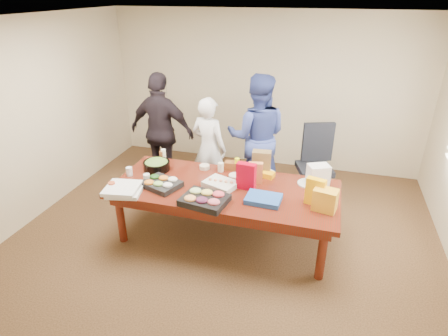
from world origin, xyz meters
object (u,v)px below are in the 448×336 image
(conference_table, at_px, (225,213))
(salad_bowl, at_px, (157,166))
(person_right, at_px, (257,137))
(person_center, at_px, (209,148))
(sheet_cake, at_px, (221,184))
(office_chair, at_px, (315,166))

(conference_table, height_order, salad_bowl, salad_bowl)
(conference_table, bearing_deg, person_right, 84.10)
(person_center, bearing_deg, sheet_cake, 130.67)
(person_center, height_order, person_right, person_right)
(office_chair, relative_size, sheet_cake, 2.86)
(person_right, relative_size, sheet_cake, 4.86)
(person_right, height_order, salad_bowl, person_right)
(office_chair, distance_m, person_right, 0.98)
(person_right, height_order, sheet_cake, person_right)
(sheet_cake, bearing_deg, conference_table, 16.33)
(conference_table, bearing_deg, office_chair, 52.62)
(office_chair, bearing_deg, person_center, 172.19)
(conference_table, distance_m, person_center, 1.23)
(person_right, distance_m, sheet_cake, 1.32)
(conference_table, xyz_separation_m, person_center, (-0.54, 1.02, 0.42))
(office_chair, xyz_separation_m, salad_bowl, (-2.06, -1.13, 0.25))
(person_center, bearing_deg, salad_bowl, 73.80)
(office_chair, relative_size, person_right, 0.59)
(person_center, bearing_deg, conference_table, 133.00)
(sheet_cake, distance_m, salad_bowl, 1.00)
(person_center, bearing_deg, office_chair, -153.35)
(person_right, bearing_deg, office_chair, 173.78)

